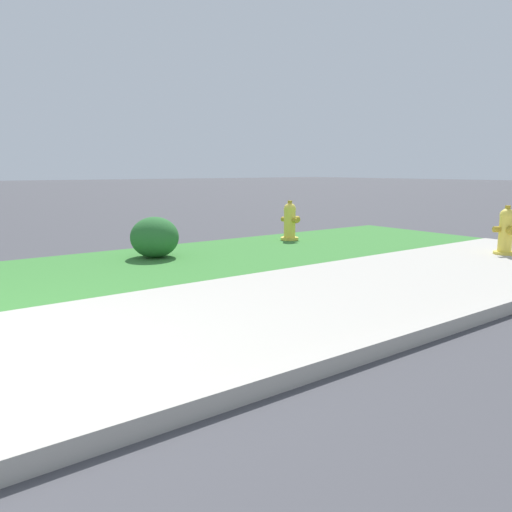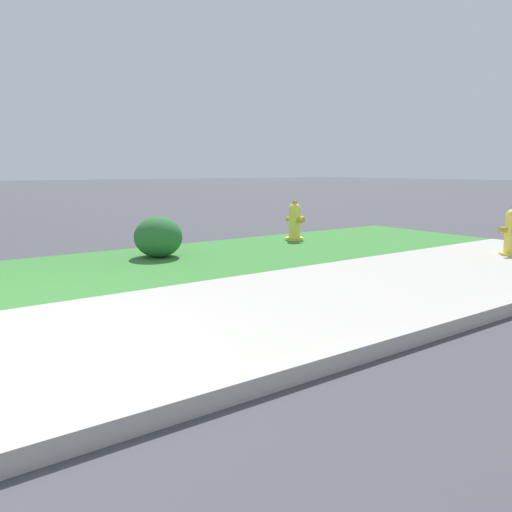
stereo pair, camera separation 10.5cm
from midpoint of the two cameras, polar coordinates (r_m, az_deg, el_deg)
fire_hydrant_near_corner at (r=8.25m, az=26.34°, el=2.54°), size 0.36×0.35×0.74m
fire_hydrant_far_end at (r=9.00m, az=3.56°, el=3.98°), size 0.37×0.39×0.71m
shrub_bush_near_lamp at (r=7.34m, az=-11.91°, el=2.11°), size 0.69×0.69×0.59m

